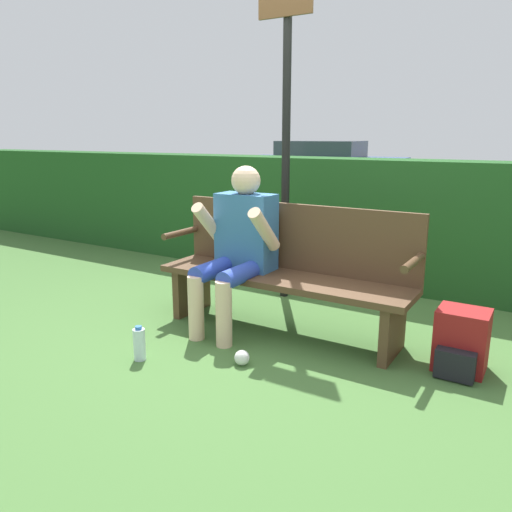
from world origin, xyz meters
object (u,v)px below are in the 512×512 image
object	(u,v)px
backpack	(461,342)
water_bottle	(139,344)
park_bench	(286,269)
parked_car	(321,166)
person_seated	(239,241)
signpost	(286,113)

from	to	relation	value
backpack	water_bottle	distance (m)	1.98
park_bench	water_bottle	world-z (taller)	park_bench
park_bench	parked_car	bearing A→B (deg)	112.77
person_seated	backpack	size ratio (longest dim) A/B	3.10
park_bench	backpack	world-z (taller)	park_bench
signpost	park_bench	bearing A→B (deg)	-60.55
person_seated	signpost	size ratio (longest dim) A/B	0.45
backpack	parked_car	size ratio (longest dim) A/B	0.09
person_seated	water_bottle	world-z (taller)	person_seated
person_seated	signpost	distance (m)	1.22
person_seated	parked_car	bearing A→B (deg)	110.79
person_seated	signpost	world-z (taller)	signpost
water_bottle	parked_car	distance (m)	10.82
parked_car	water_bottle	bearing A→B (deg)	-76.72
person_seated	signpost	xyz separation A→B (m)	(-0.05, 0.80, 0.92)
signpost	parked_car	bearing A→B (deg)	112.22
person_seated	backpack	world-z (taller)	person_seated
park_bench	parked_car	distance (m)	10.10
person_seated	water_bottle	bearing A→B (deg)	-104.71
signpost	parked_car	distance (m)	9.38
water_bottle	signpost	distance (m)	2.19
water_bottle	signpost	world-z (taller)	signpost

